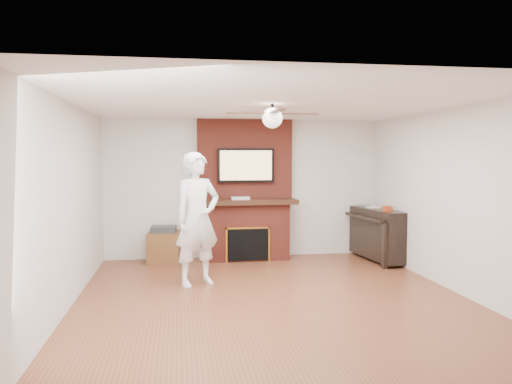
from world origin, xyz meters
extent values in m
cube|color=#5E2F1B|center=(0.00, 0.00, -0.09)|extent=(5.36, 5.86, 0.18)
cube|color=white|center=(0.00, 0.00, 2.59)|extent=(5.36, 5.86, 0.18)
cube|color=beige|center=(0.00, 2.84, 1.25)|extent=(5.36, 0.18, 2.50)
cube|color=beige|center=(0.00, -2.84, 1.25)|extent=(5.36, 0.18, 2.50)
cube|color=beige|center=(-2.59, 0.00, 1.25)|extent=(0.18, 5.86, 2.50)
cube|color=beige|center=(2.59, 0.00, 1.25)|extent=(0.18, 5.86, 2.50)
cube|color=maroon|center=(0.00, 2.50, 0.50)|extent=(1.50, 0.50, 1.00)
cube|color=black|center=(0.00, 2.47, 1.04)|extent=(1.78, 0.64, 0.08)
cube|color=maroon|center=(0.00, 2.65, 1.79)|extent=(1.70, 0.20, 1.42)
cube|color=black|center=(0.00, 2.25, 0.31)|extent=(0.70, 0.06, 0.55)
cube|color=#BF8C2D|center=(0.00, 2.24, 0.60)|extent=(0.78, 0.02, 0.03)
cube|color=#BF8C2D|center=(-0.38, 2.24, 0.31)|extent=(0.03, 0.02, 0.61)
cube|color=#BF8C2D|center=(0.38, 2.24, 0.31)|extent=(0.03, 0.02, 0.61)
cube|color=black|center=(0.00, 2.50, 1.68)|extent=(1.00, 0.07, 0.60)
cube|color=#E6B57A|center=(0.00, 2.47, 1.68)|extent=(0.92, 0.01, 0.52)
cylinder|color=black|center=(0.00, 0.00, 2.43)|extent=(0.04, 0.04, 0.14)
sphere|color=white|center=(0.00, 0.00, 2.32)|extent=(0.26, 0.26, 0.26)
cube|color=black|center=(0.33, 0.00, 2.38)|extent=(0.55, 0.11, 0.01)
cube|color=black|center=(0.00, 0.33, 2.38)|extent=(0.11, 0.55, 0.01)
cube|color=black|center=(-0.33, 0.00, 2.38)|extent=(0.55, 0.11, 0.01)
cube|color=black|center=(0.00, -0.33, 2.38)|extent=(0.11, 0.55, 0.01)
imported|color=silver|center=(-0.92, 0.82, 0.95)|extent=(0.83, 0.73, 1.90)
cube|color=#593619|center=(-1.45, 2.48, 0.26)|extent=(0.58, 0.58, 0.52)
cube|color=#2C2C2E|center=(-1.45, 2.48, 0.58)|extent=(0.44, 0.36, 0.10)
cube|color=black|center=(2.28, 2.00, 0.48)|extent=(0.58, 1.44, 0.86)
cube|color=black|center=(2.13, 1.38, 0.38)|extent=(0.06, 0.11, 0.75)
cube|color=black|center=(2.13, 2.62, 0.38)|extent=(0.06, 0.11, 0.75)
cube|color=black|center=(2.05, 2.00, 0.77)|extent=(0.31, 1.30, 0.05)
cube|color=silver|center=(2.28, 2.27, 0.92)|extent=(0.19, 0.27, 0.01)
cube|color=#A33514|center=(2.28, 1.62, 0.96)|extent=(0.13, 0.13, 0.09)
cube|color=silver|center=(-0.11, 2.45, 1.10)|extent=(0.33, 0.20, 0.05)
cylinder|color=orange|center=(-0.11, 2.39, 0.06)|extent=(0.07, 0.07, 0.11)
cylinder|color=#4A732E|center=(0.02, 2.38, 0.05)|extent=(0.07, 0.07, 0.09)
cylinder|color=beige|center=(0.03, 2.32, 0.05)|extent=(0.09, 0.09, 0.11)
cylinder|color=#3966AD|center=(0.17, 2.38, 0.04)|extent=(0.05, 0.05, 0.09)
camera|label=1|loc=(-1.19, -6.26, 1.82)|focal=35.00mm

